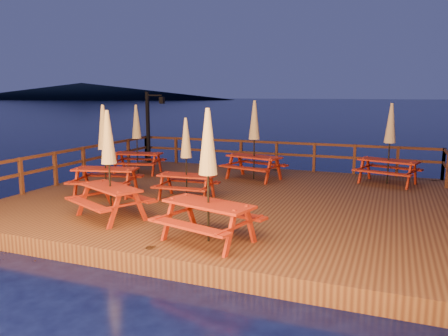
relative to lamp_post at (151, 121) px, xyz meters
The scene contains 13 objects.
ground 7.39m from the lamp_post, 40.16° to the right, with size 500.00×500.00×0.00m, color black.
deck 7.33m from the lamp_post, 40.16° to the right, with size 12.00×10.00×0.40m, color #442515.
deck_piles 7.48m from the lamp_post, 40.16° to the right, with size 11.44×9.44×1.40m.
railing 6.15m from the lamp_post, 27.22° to the right, with size 11.80×9.75×1.10m.
lamp_post is the anchor object (origin of this frame).
headland_left 241.46m from the lamp_post, 129.82° to the left, with size 180.00×84.00×9.00m, color black.
picnic_table_0 5.52m from the lamp_post, 20.24° to the right, with size 2.23×2.00×2.70m.
picnic_table_1 9.56m from the lamp_post, ahead, with size 2.20×1.98×2.62m.
picnic_table_2 8.45m from the lamp_post, 65.98° to the right, with size 2.24×2.09×2.56m.
picnic_table_3 10.48m from the lamp_post, 53.30° to the right, with size 2.20×1.96×2.66m.
picnic_table_4 2.58m from the lamp_post, 71.29° to the right, with size 2.00×1.75×2.53m.
picnic_table_5 6.05m from the lamp_post, 72.09° to the right, with size 2.13×1.89×2.62m.
picnic_table_6 6.83m from the lamp_post, 51.27° to the right, with size 1.66×1.40×2.27m.
Camera 1 is at (4.22, -11.56, 3.34)m, focal length 35.00 mm.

